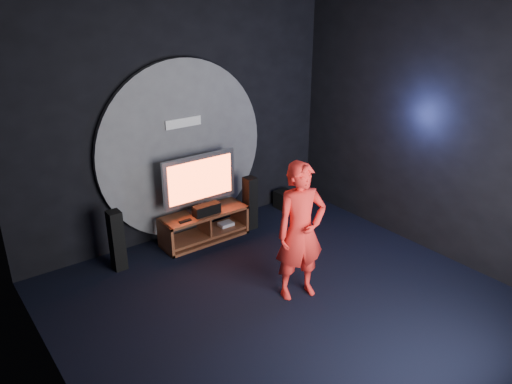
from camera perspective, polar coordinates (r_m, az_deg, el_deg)
floor at (r=6.02m, az=4.00°, el=-13.02°), size 5.00×5.00×0.00m
back_wall at (r=7.18m, az=-8.77°, el=8.26°), size 5.00×0.04×3.50m
left_wall at (r=4.13m, az=-22.80°, el=-4.42°), size 0.04×5.00×3.50m
right_wall at (r=7.03m, az=20.24°, el=6.81°), size 0.04×5.00×3.50m
wall_disc_panel at (r=7.26m, az=-8.34°, el=4.75°), size 2.60×0.11×2.60m
media_console at (r=7.39m, az=-5.89°, el=-4.07°), size 1.30×0.45×0.45m
tv at (r=7.15m, az=-6.45°, el=1.26°), size 1.15×0.22×0.85m
center_speaker at (r=7.17m, az=-5.68°, el=-1.99°), size 0.40×0.15×0.15m
remote at (r=7.01m, az=-8.10°, el=-3.30°), size 0.18×0.05×0.02m
tower_speaker_left at (r=6.78m, az=-15.62°, el=-5.36°), size 0.17×0.18×0.83m
tower_speaker_right at (r=7.62m, az=-0.68°, el=-1.26°), size 0.17×0.18×0.83m
subwoofer at (r=8.43m, az=3.22°, el=-0.84°), size 0.27×0.27×0.29m
player at (r=5.83m, az=5.12°, el=-4.53°), size 0.70×0.55×1.70m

